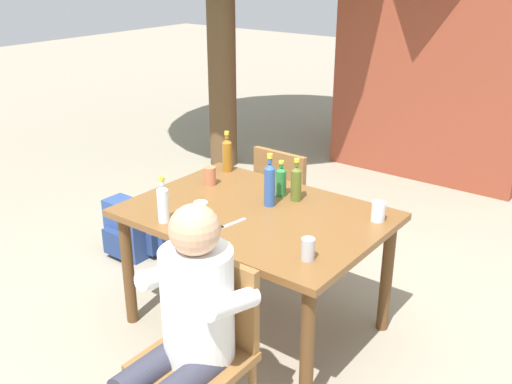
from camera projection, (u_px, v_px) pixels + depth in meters
ground_plane at (256, 324)px, 3.60m from camera, size 24.00×24.00×0.00m
dining_table at (256, 226)px, 3.34m from camera, size 1.43×1.03×0.76m
chair_near_right at (204, 343)px, 2.63m from camera, size 0.44×0.44×0.87m
chair_far_left at (288, 198)px, 4.19m from camera, size 0.44×0.44×0.87m
person_in_white_shirt at (186, 323)px, 2.49m from camera, size 0.47×0.61×1.18m
bottle_clear at (163, 203)px, 3.14m from camera, size 0.06×0.06×0.26m
bottle_blue at (270, 184)px, 3.34m from camera, size 0.06×0.06×0.32m
bottle_olive at (296, 183)px, 3.42m from camera, size 0.06×0.06×0.26m
bottle_green at (281, 181)px, 3.49m from camera, size 0.06×0.06×0.22m
bottle_amber at (227, 154)px, 3.88m from camera, size 0.06×0.06×0.28m
cup_glass at (378, 212)px, 3.18m from camera, size 0.08×0.08×0.11m
cup_white at (201, 211)px, 3.18m from camera, size 0.08×0.08×0.11m
cup_terracotta at (210, 176)px, 3.67m from camera, size 0.07×0.07×0.12m
cup_steel at (308, 249)px, 2.77m from camera, size 0.07×0.07×0.11m
table_knife at (226, 226)px, 3.13m from camera, size 0.06×0.24×0.01m
backpack_by_near_side at (127, 230)px, 4.34m from camera, size 0.33×0.25×0.44m
backpack_by_far_side at (154, 228)px, 4.42m from camera, size 0.33×0.23×0.40m
brick_kiosk at (461, 22)px, 6.01m from camera, size 2.19×2.08×2.79m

